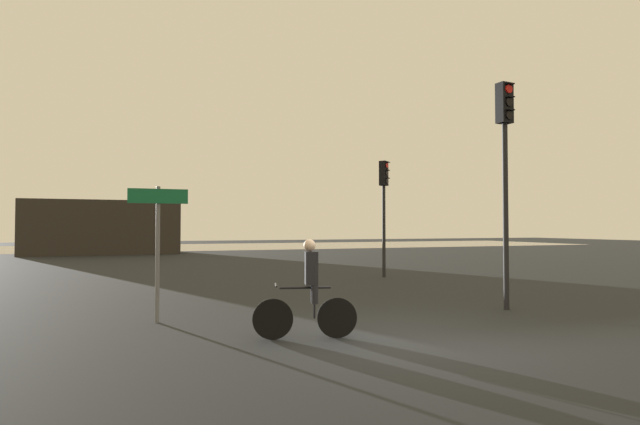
{
  "coord_description": "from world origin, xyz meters",
  "views": [
    {
      "loc": [
        -4.03,
        -7.23,
        1.82
      ],
      "look_at": [
        0.5,
        5.0,
        2.2
      ],
      "focal_mm": 28.0,
      "sensor_mm": 36.0,
      "label": 1
    }
  ],
  "objects_px": {
    "direction_sign_post": "(158,234)",
    "cyclist": "(309,288)",
    "distant_building": "(104,227)",
    "traffic_light_near_right": "(505,153)",
    "traffic_light_far_right": "(384,196)"
  },
  "relations": [
    {
      "from": "traffic_light_far_right",
      "to": "cyclist",
      "type": "xyz_separation_m",
      "value": [
        -5.84,
        -8.53,
        -2.13
      ]
    },
    {
      "from": "distant_building",
      "to": "traffic_light_near_right",
      "type": "bearing_deg",
      "value": -70.74
    },
    {
      "from": "traffic_light_far_right",
      "to": "direction_sign_post",
      "type": "bearing_deg",
      "value": -0.53
    },
    {
      "from": "traffic_light_near_right",
      "to": "direction_sign_post",
      "type": "relative_size",
      "value": 1.93
    },
    {
      "from": "traffic_light_far_right",
      "to": "direction_sign_post",
      "type": "height_order",
      "value": "traffic_light_far_right"
    },
    {
      "from": "direction_sign_post",
      "to": "cyclist",
      "type": "distance_m",
      "value": 3.34
    },
    {
      "from": "direction_sign_post",
      "to": "cyclist",
      "type": "relative_size",
      "value": 1.56
    },
    {
      "from": "distant_building",
      "to": "cyclist",
      "type": "relative_size",
      "value": 5.8
    },
    {
      "from": "traffic_light_near_right",
      "to": "distant_building",
      "type": "bearing_deg",
      "value": -76.62
    },
    {
      "from": "distant_building",
      "to": "cyclist",
      "type": "height_order",
      "value": "distant_building"
    },
    {
      "from": "direction_sign_post",
      "to": "cyclist",
      "type": "bearing_deg",
      "value": 136.08
    },
    {
      "from": "traffic_light_near_right",
      "to": "traffic_light_far_right",
      "type": "distance_m",
      "value": 7.41
    },
    {
      "from": "traffic_light_far_right",
      "to": "cyclist",
      "type": "bearing_deg",
      "value": 17.47
    },
    {
      "from": "distant_building",
      "to": "traffic_light_far_right",
      "type": "relative_size",
      "value": 2.29
    },
    {
      "from": "direction_sign_post",
      "to": "distant_building",
      "type": "bearing_deg",
      "value": -83.6
    }
  ]
}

